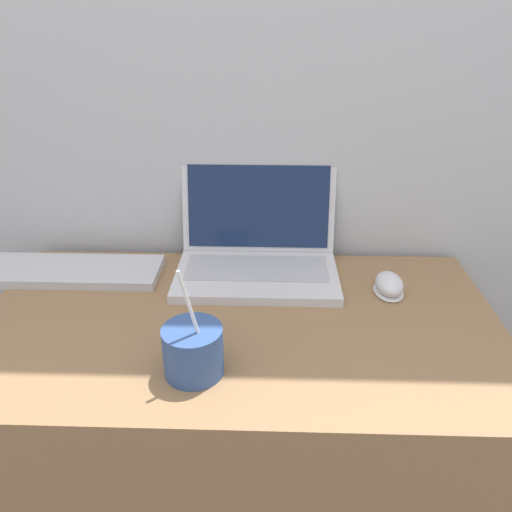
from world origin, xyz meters
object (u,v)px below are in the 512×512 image
(drink_cup, at_px, (193,350))
(external_keyboard, at_px, (69,271))
(laptop, at_px, (257,249))
(computer_mouse, at_px, (389,285))

(drink_cup, xyz_separation_m, external_keyboard, (-0.33, 0.32, -0.04))
(laptop, relative_size, drink_cup, 1.76)
(drink_cup, relative_size, computer_mouse, 2.20)
(laptop, height_order, external_keyboard, laptop)
(laptop, xyz_separation_m, drink_cup, (-0.09, -0.36, -0.01))
(laptop, distance_m, computer_mouse, 0.30)
(laptop, height_order, drink_cup, laptop)
(drink_cup, relative_size, external_keyboard, 0.49)
(drink_cup, distance_m, external_keyboard, 0.47)
(computer_mouse, relative_size, external_keyboard, 0.22)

